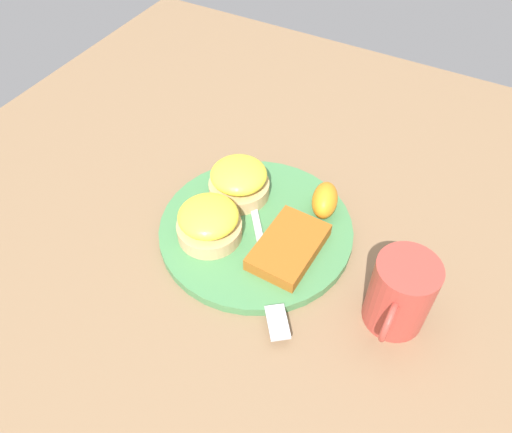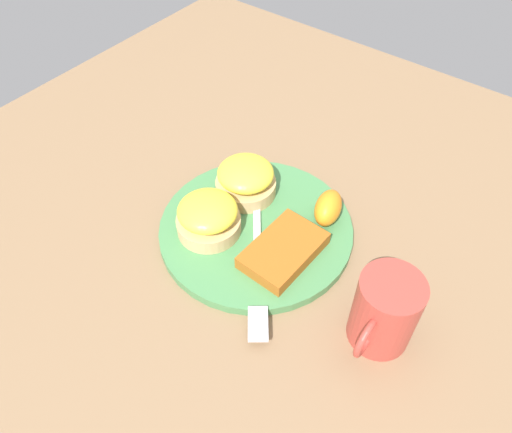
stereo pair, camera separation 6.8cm
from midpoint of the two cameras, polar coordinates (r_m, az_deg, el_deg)
name	(u,v)px [view 2 (the right image)]	position (r m, az deg, el deg)	size (l,w,h in m)	color
ground_plane	(256,232)	(0.71, 2.76, -1.99)	(1.10, 1.10, 0.00)	#846647
plate	(256,229)	(0.70, 2.78, -1.63)	(0.27, 0.27, 0.01)	#47844C
sandwich_benedict_left	(246,179)	(0.72, 1.51, 4.11)	(0.09, 0.09, 0.05)	tan
sandwich_benedict_right	(208,217)	(0.67, -2.63, -0.21)	(0.09, 0.09, 0.05)	tan
hashbrown_patty	(283,250)	(0.66, 6.12, -4.04)	(0.11, 0.07, 0.02)	#A4571A
orange_wedge	(328,208)	(0.70, 11.01, 0.83)	(0.06, 0.04, 0.04)	orange
fork	(257,273)	(0.64, 3.22, -6.71)	(0.19, 0.15, 0.00)	silver
cup	(384,312)	(0.60, 17.70, -10.54)	(0.11, 0.07, 0.10)	#B23D33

